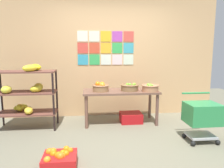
# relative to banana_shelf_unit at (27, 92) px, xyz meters

# --- Properties ---
(ground) EXTENTS (9.19, 9.19, 0.00)m
(ground) POSITION_rel_banana_shelf_unit_xyz_m (1.66, -0.92, -0.70)
(ground) COLOR #74705B
(back_wall_with_art) EXTENTS (4.76, 0.07, 2.74)m
(back_wall_with_art) POSITION_rel_banana_shelf_unit_xyz_m (1.66, 0.70, 0.67)
(back_wall_with_art) COLOR tan
(back_wall_with_art) RESTS_ON ground
(banana_shelf_unit) EXTENTS (1.09, 0.53, 1.22)m
(banana_shelf_unit) POSITION_rel_banana_shelf_unit_xyz_m (0.00, 0.00, 0.00)
(banana_shelf_unit) COLOR black
(banana_shelf_unit) RESTS_ON ground
(display_table) EXTENTS (1.50, 0.62, 0.68)m
(display_table) POSITION_rel_banana_shelf_unit_xyz_m (1.79, 0.11, -0.12)
(display_table) COLOR brown
(display_table) RESTS_ON ground
(fruit_basket_centre) EXTENTS (0.36, 0.36, 0.16)m
(fruit_basket_centre) POSITION_rel_banana_shelf_unit_xyz_m (1.97, 0.07, 0.04)
(fruit_basket_centre) COLOR olive
(fruit_basket_centre) RESTS_ON display_table
(fruit_basket_back_right) EXTENTS (0.34, 0.34, 0.16)m
(fruit_basket_back_right) POSITION_rel_banana_shelf_unit_xyz_m (2.36, -0.04, 0.04)
(fruit_basket_back_right) COLOR #B77A54
(fruit_basket_back_right) RESTS_ON display_table
(fruit_basket_left) EXTENTS (0.33, 0.33, 0.19)m
(fruit_basket_left) POSITION_rel_banana_shelf_unit_xyz_m (1.39, 0.06, 0.05)
(fruit_basket_left) COLOR #966E46
(fruit_basket_left) RESTS_ON display_table
(produce_crate_under_table) EXTENTS (0.44, 0.36, 0.20)m
(produce_crate_under_table) POSITION_rel_banana_shelf_unit_xyz_m (2.01, 0.12, -0.61)
(produce_crate_under_table) COLOR red
(produce_crate_under_table) RESTS_ON ground
(orange_crate_foreground) EXTENTS (0.42, 0.37, 0.23)m
(orange_crate_foreground) POSITION_rel_banana_shelf_unit_xyz_m (0.77, -1.49, -0.60)
(orange_crate_foreground) COLOR red
(orange_crate_foreground) RESTS_ON ground
(shopping_cart) EXTENTS (0.51, 0.46, 0.77)m
(shopping_cart) POSITION_rel_banana_shelf_unit_xyz_m (2.96, -0.93, -0.26)
(shopping_cart) COLOR black
(shopping_cart) RESTS_ON ground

